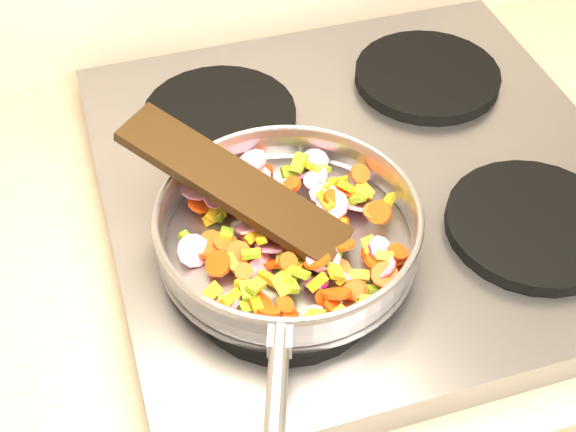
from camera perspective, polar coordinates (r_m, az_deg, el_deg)
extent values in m
cube|color=#939399|center=(0.95, 5.43, 2.30)|extent=(0.60, 0.60, 0.04)
cylinder|color=black|center=(0.81, -0.17, -4.86)|extent=(0.19, 0.19, 0.02)
cylinder|color=black|center=(0.90, 17.05, -0.58)|extent=(0.19, 0.19, 0.02)
cylinder|color=black|center=(1.00, -4.88, 7.11)|extent=(0.19, 0.19, 0.02)
cylinder|color=black|center=(1.08, 9.87, 9.79)|extent=(0.19, 0.19, 0.02)
cylinder|color=#9E9EA5|center=(0.83, 0.00, -2.00)|extent=(0.27, 0.27, 0.01)
torus|color=#9E9EA5|center=(0.81, 0.00, -0.80)|extent=(0.30, 0.30, 0.04)
torus|color=#9E9EA5|center=(0.80, 0.00, 0.20)|extent=(0.27, 0.27, 0.01)
cylinder|color=#9E9EA5|center=(0.67, -0.97, -14.58)|extent=(0.08, 0.18, 0.02)
cube|color=#9E9EA5|center=(0.71, -0.56, -8.70)|extent=(0.03, 0.04, 0.02)
cube|color=gold|center=(0.75, 1.08, -7.96)|extent=(0.02, 0.02, 0.01)
cylinder|color=#D21459|center=(0.87, -2.26, 1.64)|extent=(0.04, 0.04, 0.02)
cylinder|color=#D21459|center=(0.85, 2.56, 1.55)|extent=(0.05, 0.05, 0.01)
cylinder|color=#EB400D|center=(0.81, 7.68, -3.04)|extent=(0.03, 0.03, 0.02)
cube|color=#759E1D|center=(0.77, 5.41, -6.26)|extent=(0.02, 0.02, 0.01)
cube|color=gold|center=(0.81, 2.16, -2.70)|extent=(0.01, 0.02, 0.01)
cylinder|color=#D21459|center=(0.82, -2.89, -0.81)|extent=(0.04, 0.03, 0.02)
cylinder|color=#EB400D|center=(0.76, 4.21, -7.09)|extent=(0.04, 0.04, 0.01)
cylinder|color=#EB400D|center=(0.84, 6.06, 0.37)|extent=(0.03, 0.03, 0.01)
cube|color=#759E1D|center=(0.87, -3.60, 0.95)|extent=(0.03, 0.02, 0.01)
cube|color=#759E1D|center=(0.76, -2.31, -4.99)|extent=(0.02, 0.02, 0.01)
cube|color=gold|center=(0.86, 5.41, 1.69)|extent=(0.02, 0.02, 0.01)
cylinder|color=#EB400D|center=(0.82, -5.48, -1.94)|extent=(0.03, 0.03, 0.02)
cube|color=#759E1D|center=(0.78, -0.22, -4.41)|extent=(0.02, 0.02, 0.02)
cylinder|color=#EB400D|center=(0.87, 4.75, 1.75)|extent=(0.03, 0.03, 0.02)
cylinder|color=#D21459|center=(0.80, -2.02, -4.08)|extent=(0.03, 0.03, 0.03)
cylinder|color=#EB400D|center=(0.81, -0.07, -1.12)|extent=(0.04, 0.04, 0.01)
cylinder|color=#EB400D|center=(0.77, -2.50, -5.78)|extent=(0.03, 0.03, 0.02)
cylinder|color=#EB400D|center=(0.76, 3.53, -5.53)|extent=(0.04, 0.03, 0.03)
cube|color=#759E1D|center=(0.81, -0.42, -3.25)|extent=(0.02, 0.02, 0.01)
cylinder|color=#EB400D|center=(0.79, -4.98, -3.40)|extent=(0.04, 0.04, 0.02)
cylinder|color=#EB400D|center=(0.86, -0.61, 1.04)|extent=(0.04, 0.03, 0.02)
cylinder|color=#EB400D|center=(0.80, -3.55, -2.64)|extent=(0.03, 0.03, 0.02)
cube|color=#759E1D|center=(0.77, 0.81, -4.04)|extent=(0.02, 0.02, 0.01)
cube|color=gold|center=(0.85, -0.63, 0.70)|extent=(0.02, 0.02, 0.01)
cube|color=#759E1D|center=(0.83, 2.21, -0.66)|extent=(0.02, 0.02, 0.01)
cylinder|color=#D21459|center=(0.80, 4.49, -4.33)|extent=(0.03, 0.03, 0.02)
cylinder|color=#EB400D|center=(0.75, -1.37, -6.81)|extent=(0.03, 0.03, 0.02)
cube|color=#759E1D|center=(0.85, 4.12, 1.06)|extent=(0.02, 0.02, 0.02)
cylinder|color=#EB400D|center=(0.84, 3.61, -0.45)|extent=(0.03, 0.03, 0.01)
cylinder|color=#D21459|center=(0.82, 1.67, -0.32)|extent=(0.04, 0.04, 0.01)
cube|color=gold|center=(0.88, 3.04, 2.33)|extent=(0.02, 0.01, 0.01)
cube|color=gold|center=(0.83, 2.74, -0.96)|extent=(0.02, 0.02, 0.01)
cube|color=gold|center=(0.76, -2.25, -6.34)|extent=(0.01, 0.02, 0.01)
cube|color=gold|center=(0.82, 3.90, -0.98)|extent=(0.01, 0.02, 0.01)
cube|color=gold|center=(0.88, -4.90, 2.94)|extent=(0.03, 0.02, 0.01)
cylinder|color=#EB400D|center=(0.83, -2.73, -1.17)|extent=(0.03, 0.03, 0.02)
cube|color=gold|center=(0.77, -3.12, -5.18)|extent=(0.02, 0.03, 0.01)
cube|color=#759E1D|center=(0.80, 0.51, -3.00)|extent=(0.03, 0.03, 0.02)
cube|color=#759E1D|center=(0.75, 3.52, -7.01)|extent=(0.02, 0.02, 0.01)
cylinder|color=#EB400D|center=(0.80, 7.83, -2.54)|extent=(0.03, 0.03, 0.01)
cube|color=#759E1D|center=(0.89, 1.31, 3.52)|extent=(0.02, 0.01, 0.01)
cube|color=#759E1D|center=(0.85, 5.33, 1.64)|extent=(0.02, 0.02, 0.01)
cylinder|color=#D21459|center=(0.79, 6.81, -3.69)|extent=(0.03, 0.03, 0.03)
cube|color=#759E1D|center=(0.80, 3.00, -4.05)|extent=(0.02, 0.02, 0.02)
cube|color=#759E1D|center=(0.85, -4.86, 0.36)|extent=(0.03, 0.03, 0.02)
cylinder|color=#EB400D|center=(0.87, -1.19, 1.99)|extent=(0.02, 0.02, 0.02)
cube|color=gold|center=(0.85, 7.14, 1.03)|extent=(0.02, 0.03, 0.01)
cube|color=#759E1D|center=(0.78, 3.39, -3.98)|extent=(0.02, 0.02, 0.01)
cube|color=#759E1D|center=(0.76, -2.95, -6.47)|extent=(0.02, 0.02, 0.01)
cylinder|color=#EB400D|center=(0.76, 3.24, -6.40)|extent=(0.02, 0.02, 0.01)
cube|color=gold|center=(0.79, 3.56, -4.32)|extent=(0.01, 0.02, 0.02)
cube|color=#759E1D|center=(0.74, 1.95, -7.12)|extent=(0.02, 0.02, 0.01)
cube|color=gold|center=(0.81, 6.32, -2.69)|extent=(0.01, 0.03, 0.01)
cylinder|color=#D21459|center=(0.89, -2.55, 3.94)|extent=(0.04, 0.05, 0.02)
cube|color=gold|center=(0.80, 5.05, -4.25)|extent=(0.03, 0.02, 0.01)
cylinder|color=#D21459|center=(0.81, -4.41, -3.14)|extent=(0.03, 0.03, 0.02)
cylinder|color=#EB400D|center=(0.78, 6.88, -4.17)|extent=(0.03, 0.03, 0.02)
cylinder|color=#EB400D|center=(0.80, -1.16, -3.42)|extent=(0.03, 0.02, 0.01)
cube|color=gold|center=(0.86, -5.94, 2.15)|extent=(0.02, 0.02, 0.01)
cube|color=gold|center=(0.89, 1.13, 3.88)|extent=(0.02, 0.03, 0.01)
cylinder|color=#EB400D|center=(0.83, 6.52, 0.26)|extent=(0.03, 0.04, 0.03)
cylinder|color=#D21459|center=(0.87, 2.04, 2.81)|extent=(0.03, 0.04, 0.02)
cube|color=#759E1D|center=(0.88, 0.77, 3.78)|extent=(0.03, 0.03, 0.02)
cylinder|color=#EB400D|center=(0.84, 0.22, 1.02)|extent=(0.03, 0.03, 0.02)
cylinder|color=#EB400D|center=(0.87, 3.62, 1.90)|extent=(0.02, 0.02, 0.01)
cube|color=#759E1D|center=(0.89, 0.18, 3.21)|extent=(0.02, 0.02, 0.02)
cylinder|color=#EB400D|center=(0.78, -6.01, -5.90)|extent=(0.04, 0.03, 0.03)
cylinder|color=#EB400D|center=(0.84, -1.14, 0.20)|extent=(0.03, 0.03, 0.02)
cylinder|color=#EB400D|center=(0.83, -4.50, -1.62)|extent=(0.03, 0.02, 0.03)
cylinder|color=#EB400D|center=(0.86, 0.32, 2.27)|extent=(0.03, 0.03, 0.02)
cube|color=gold|center=(0.88, -4.11, 2.81)|extent=(0.03, 0.02, 0.02)
cylinder|color=#EB400D|center=(0.77, -2.01, -6.17)|extent=(0.03, 0.03, 0.02)
cube|color=gold|center=(0.86, 4.21, 2.09)|extent=(0.02, 0.02, 0.02)
cylinder|color=#EB400D|center=(0.86, -2.84, 1.02)|extent=(0.04, 0.03, 0.03)
cylinder|color=#D21459|center=(0.88, -3.76, 2.32)|extent=(0.03, 0.03, 0.02)
cube|color=gold|center=(0.81, 6.76, -2.95)|extent=(0.01, 0.02, 0.02)
cube|color=#759E1D|center=(0.76, -2.96, -5.30)|extent=(0.01, 0.02, 0.01)
cube|color=gold|center=(0.77, -0.55, -4.98)|extent=(0.02, 0.02, 0.02)
cylinder|color=#EB400D|center=(0.77, 2.67, -5.97)|extent=(0.03, 0.03, 0.02)
cube|color=#759E1D|center=(0.77, -5.53, -5.45)|extent=(0.03, 0.03, 0.02)
cylinder|color=#EB400D|center=(0.86, -4.04, 0.95)|extent=(0.04, 0.03, 0.03)
cube|color=gold|center=(0.77, 2.11, -4.73)|extent=(0.02, 0.02, 0.02)
cylinder|color=#D21459|center=(0.86, -6.56, 1.81)|extent=(0.04, 0.04, 0.01)
cylinder|color=#EB400D|center=(0.78, -0.01, -3.29)|extent=(0.03, 0.02, 0.02)
cube|color=#759E1D|center=(0.85, -4.86, 0.52)|extent=(0.02, 0.02, 0.01)
cube|color=gold|center=(0.76, -4.13, -5.83)|extent=(0.02, 0.02, 0.02)
cube|color=gold|center=(0.80, 3.24, -3.77)|extent=(0.02, 0.02, 0.01)
cylinder|color=#EB400D|center=(0.86, -3.40, 2.16)|extent=(0.03, 0.03, 0.01)
cube|color=#759E1D|center=(0.77, 5.51, -6.23)|extent=(0.02, 0.02, 0.02)
cube|color=#759E1D|center=(0.83, -3.10, 0.87)|extent=(0.02, 0.02, 0.02)
cylinder|color=#EB400D|center=(0.76, -0.23, -6.33)|extent=(0.03, 0.03, 0.01)
cylinder|color=#D21459|center=(0.81, -1.26, -2.23)|extent=(0.05, 0.04, 0.03)
cube|color=#759E1D|center=(0.79, 6.90, -2.90)|extent=(0.02, 0.02, 0.01)
cylinder|color=#EB400D|center=(0.81, 7.32, -3.39)|extent=(0.04, 0.03, 0.02)
cylinder|color=#EB400D|center=(0.90, -1.72, 3.31)|extent=(0.02, 0.02, 0.01)
cylinder|color=#D21459|center=(0.84, 3.16, 0.76)|extent=(0.04, 0.05, 0.03)
cylinder|color=#EB400D|center=(0.84, 3.16, 1.25)|extent=(0.03, 0.03, 0.02)
cube|color=#759E1D|center=(0.76, -4.58, -6.37)|extent=(0.02, 0.02, 0.01)
cylinder|color=#D21459|center=(0.84, -5.25, 1.29)|extent=(0.03, 0.03, 0.02)
cube|color=#759E1D|center=(0.85, 5.12, 1.42)|extent=(0.02, 0.02, 0.01)
cube|color=#759E1D|center=(0.80, 3.43, -2.34)|extent=(0.02, 0.02, 0.02)
cylinder|color=#EB400D|center=(0.81, -5.69, -2.71)|extent=(0.03, 0.03, 0.02)
cylinder|color=#D21459|center=(0.85, 4.80, 0.58)|extent=(0.04, 0.03, 0.03)
cube|color=gold|center=(0.88, 0.01, 1.89)|extent=(0.01, 0.02, 0.02)
cube|color=#759E1D|center=(0.83, -7.05, -1.74)|extent=(0.02, 0.03, 0.01)
cube|color=gold|center=(0.79, -3.99, -3.30)|extent=(0.01, 0.02, 0.01)
cylinder|color=#EB400D|center=(0.88, 5.13, 3.02)|extent=(0.03, 0.03, 0.02)
cylinder|color=#D21459|center=(0.81, -1.78, -3.20)|extent=(0.02, 0.03, 0.02)
cylinder|color=#EB400D|center=(0.84, 1.72, -0.16)|extent=(0.03, 0.03, 0.02)
cylinder|color=#D21459|center=(0.88, -2.20, 2.77)|extent=(0.04, 0.04, 0.02)
cylinder|color=#EB400D|center=(0.86, -6.31, 0.84)|extent=(0.04, 0.04, 0.02)
cylinder|color=#EB400D|center=(0.83, 1.90, -0.59)|extent=(0.03, 0.03, 0.02)
cylinder|color=#D21459|center=(0.86, 1.91, 2.52)|extent=(0.04, 0.04, 0.01)
cube|color=#759E1D|center=(0.77, 0.17, -4.85)|extent=(0.01, 0.02, 0.01)
cylinder|color=#EB400D|center=(0.78, 2.08, -3.21)|extent=(0.04, 0.04, 0.02)
cube|color=gold|center=(0.89, 3.80, 2.50)|extent=(0.02, 0.02, 0.01)
cylinder|color=#D21459|center=(0.83, -1.88, 0.56)|extent=(0.03, 0.03, 0.02)
cylinder|color=#EB400D|center=(0.81, 6.00, -2.70)|extent=(0.03, 0.03, 0.02)
cylinder|color=#D21459|center=(0.80, 6.75, -4.13)|extent=(0.03, 0.04, 0.02)
cube|color=gold|center=(0.82, -1.41, -0.79)|extent=(0.03, 0.02, 0.02)
cube|color=gold|center=(0.81, -2.46, -1.38)|extent=(0.03, 0.02, 0.01)
cylinder|color=#D21459|center=(0.85, -1.36, 1.45)|extent=(0.04, 0.04, 0.02)
cube|color=gold|center=(0.81, -1.78, -1.45)|extent=(0.02, 0.02, 0.02)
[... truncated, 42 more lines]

